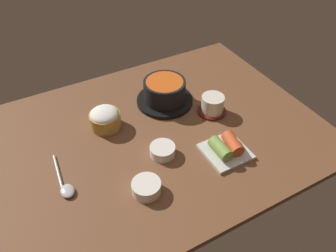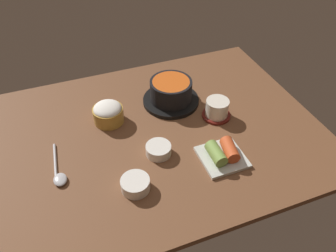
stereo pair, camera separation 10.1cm
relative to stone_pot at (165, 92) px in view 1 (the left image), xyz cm
name	(u,v)px [view 1 (the left image)]	position (x,y,z in cm)	size (l,w,h in cm)	color
dining_table	(159,134)	(-8.55, -12.41, -5.05)	(100.00, 76.00, 2.00)	brown
stone_pot	(165,92)	(0.00, 0.00, 0.00)	(19.29, 19.29, 8.54)	black
rice_bowl	(105,118)	(-22.34, -2.18, -0.60)	(9.71, 9.71, 6.76)	#B78C38
tea_cup_with_saucer	(212,104)	(11.21, -11.98, -0.96)	(9.38, 9.38, 6.32)	maroon
banchan_cup_center	(163,150)	(-12.19, -21.46, -2.41)	(7.44, 7.44, 3.04)	white
kimchi_plate	(226,148)	(4.23, -29.82, -2.15)	(12.45, 12.45, 4.80)	silver
side_bowl_near	(146,187)	(-22.08, -31.19, -2.26)	(7.74, 7.74, 3.34)	white
spoon	(65,186)	(-40.53, -19.57, -3.43)	(3.60, 16.69, 1.35)	#B7B7BC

